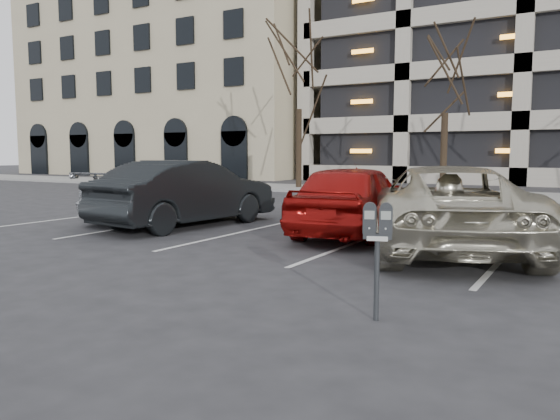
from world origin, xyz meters
TOP-DOWN VIEW (x-y plane):
  - ground at (0.00, 0.00)m, footprint 140.00×140.00m
  - sidewalk at (0.00, 16.00)m, footprint 80.00×4.00m
  - stall_lines at (-1.40, 2.30)m, footprint 16.90×5.20m
  - office_building at (-28.00, 29.92)m, footprint 26.00×16.20m
  - tree_a at (-10.00, 16.00)m, footprint 3.81×3.81m
  - tree_b at (-3.00, 16.00)m, footprint 3.39×3.39m
  - parking_meter at (0.75, -2.13)m, footprint 0.34×0.21m
  - suv_silver at (0.31, 2.59)m, footprint 4.55×6.21m
  - car_red at (-1.87, 3.49)m, footprint 2.43×4.84m
  - car_dark at (-5.97, 2.77)m, footprint 2.23×5.06m
  - car_silver at (-7.65, 3.51)m, footprint 2.68×5.05m

SIDE VIEW (x-z plane):
  - ground at x=0.00m, z-range 0.00..0.00m
  - stall_lines at x=-1.40m, z-range 0.00..0.01m
  - sidewalk at x=0.00m, z-range 0.00..0.12m
  - car_silver at x=-7.65m, z-range 0.00..1.39m
  - suv_silver at x=0.31m, z-range 0.00..1.57m
  - car_red at x=-1.87m, z-range 0.00..1.58m
  - car_dark at x=-5.97m, z-range 0.00..1.62m
  - parking_meter at x=0.75m, z-range 0.33..1.58m
  - tree_b at x=-3.00m, z-range 1.71..9.42m
  - tree_a at x=-10.00m, z-range 1.93..10.60m
  - office_building at x=-28.00m, z-range -0.01..14.99m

